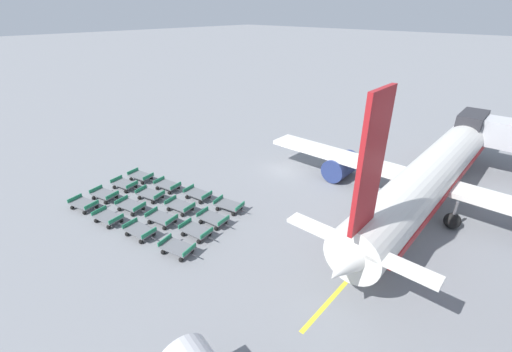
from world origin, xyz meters
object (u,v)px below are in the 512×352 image
(baggage_dolly_row_near_col_a, at_px, (84,204))
(baggage_dolly_row_far_col_d, at_px, (229,206))
(baggage_dolly_row_near_col_d, at_px, (177,248))
(baggage_dolly_row_mid_a_col_d, at_px, (196,231))
(baggage_dolly_row_mid_b_col_c, at_px, (180,206))
(baggage_dolly_row_mid_a_col_a, at_px, (105,195))
(baggage_dolly_row_mid_a_col_b, at_px, (131,206))
(baggage_dolly_row_mid_b_col_b, at_px, (150,195))
(baggage_dolly_row_near_col_c, at_px, (140,231))
(baggage_dolly_row_far_col_a, at_px, (141,176))
(baggage_dolly_row_near_col_b, at_px, (108,218))
(baggage_dolly_row_far_col_c, at_px, (198,194))
(baggage_dolly_row_mid_b_col_d, at_px, (213,219))
(baggage_dolly_row_mid_a_col_c, at_px, (162,219))
(baggage_dolly_row_mid_b_col_a, at_px, (125,184))
(baggage_dolly_row_far_col_b, at_px, (168,185))
(airplane, at_px, (434,173))

(baggage_dolly_row_near_col_a, height_order, baggage_dolly_row_far_col_d, same)
(baggage_dolly_row_near_col_a, height_order, baggage_dolly_row_near_col_d, same)
(baggage_dolly_row_near_col_d, bearing_deg, baggage_dolly_row_mid_a_col_d, 107.08)
(baggage_dolly_row_mid_b_col_c, bearing_deg, baggage_dolly_row_mid_a_col_d, -18.80)
(baggage_dolly_row_mid_a_col_a, height_order, baggage_dolly_row_mid_a_col_b, same)
(baggage_dolly_row_mid_b_col_c, bearing_deg, baggage_dolly_row_mid_b_col_b, -169.86)
(baggage_dolly_row_near_col_c, height_order, baggage_dolly_row_far_col_a, same)
(baggage_dolly_row_near_col_b, height_order, baggage_dolly_row_near_col_c, same)
(baggage_dolly_row_far_col_c, relative_size, baggage_dolly_row_far_col_d, 1.00)
(baggage_dolly_row_mid_a_col_d, distance_m, baggage_dolly_row_mid_b_col_b, 7.84)
(baggage_dolly_row_near_col_b, distance_m, baggage_dolly_row_far_col_c, 7.99)
(baggage_dolly_row_mid_b_col_b, bearing_deg, baggage_dolly_row_far_col_c, 43.78)
(baggage_dolly_row_near_col_d, xyz_separation_m, baggage_dolly_row_mid_b_col_d, (-1.03, 4.30, 0.00))
(baggage_dolly_row_mid_a_col_c, distance_m, baggage_dolly_row_far_col_a, 8.97)
(baggage_dolly_row_far_col_d, bearing_deg, baggage_dolly_row_mid_a_col_a, -146.22)
(baggage_dolly_row_mid_a_col_c, bearing_deg, baggage_dolly_row_far_col_a, 160.71)
(baggage_dolly_row_mid_b_col_a, bearing_deg, baggage_dolly_row_mid_b_col_c, 9.99)
(baggage_dolly_row_mid_a_col_a, xyz_separation_m, baggage_dolly_row_mid_a_col_b, (3.67, 0.67, 0.00))
(baggage_dolly_row_near_col_b, height_order, baggage_dolly_row_mid_a_col_b, same)
(baggage_dolly_row_near_col_a, height_order, baggage_dolly_row_mid_a_col_b, same)
(baggage_dolly_row_near_col_a, relative_size, baggage_dolly_row_far_col_b, 1.00)
(baggage_dolly_row_mid_a_col_c, height_order, baggage_dolly_row_mid_a_col_d, same)
(airplane, bearing_deg, baggage_dolly_row_near_col_a, -135.24)
(baggage_dolly_row_mid_a_col_b, height_order, baggage_dolly_row_mid_b_col_a, same)
(baggage_dolly_row_near_col_b, distance_m, baggage_dolly_row_far_col_a, 7.82)
(baggage_dolly_row_mid_a_col_b, bearing_deg, airplane, 45.63)
(baggage_dolly_row_mid_a_col_d, height_order, baggage_dolly_row_mid_b_col_c, same)
(baggage_dolly_row_far_col_a, bearing_deg, baggage_dolly_row_mid_a_col_b, -38.19)
(baggage_dolly_row_far_col_a, bearing_deg, baggage_dolly_row_mid_b_col_b, -18.78)
(baggage_dolly_row_far_col_a, relative_size, baggage_dolly_row_far_col_b, 1.00)
(baggage_dolly_row_mid_b_col_d, relative_size, baggage_dolly_row_far_col_d, 1.00)
(baggage_dolly_row_near_col_c, height_order, baggage_dolly_row_mid_b_col_c, same)
(baggage_dolly_row_near_col_c, xyz_separation_m, baggage_dolly_row_far_col_a, (-8.74, 5.14, 0.00))
(baggage_dolly_row_mid_a_col_d, relative_size, baggage_dolly_row_mid_b_col_a, 1.00)
(baggage_dolly_row_near_col_c, distance_m, baggage_dolly_row_far_col_a, 10.14)
(baggage_dolly_row_near_col_c, bearing_deg, baggage_dolly_row_mid_a_col_c, 97.09)
(baggage_dolly_row_mid_b_col_c, bearing_deg, airplane, 46.21)
(baggage_dolly_row_mid_a_col_d, xyz_separation_m, baggage_dolly_row_far_col_a, (-11.97, 2.11, 0.00))
(baggage_dolly_row_mid_a_col_d, relative_size, baggage_dolly_row_far_col_a, 1.00)
(baggage_dolly_row_far_col_d, bearing_deg, baggage_dolly_row_mid_b_col_c, -135.48)
(baggage_dolly_row_mid_a_col_a, xyz_separation_m, baggage_dolly_row_mid_b_col_d, (10.59, 4.32, 0.00))
(baggage_dolly_row_near_col_a, distance_m, baggage_dolly_row_far_col_c, 10.12)
(baggage_dolly_row_near_col_a, height_order, baggage_dolly_row_mid_a_col_d, same)
(baggage_dolly_row_near_col_a, xyz_separation_m, baggage_dolly_row_far_col_c, (6.02, 8.13, 0.00))
(baggage_dolly_row_near_col_b, distance_m, baggage_dolly_row_near_col_d, 7.77)
(baggage_dolly_row_near_col_c, distance_m, baggage_dolly_row_mid_b_col_a, 8.84)
(airplane, bearing_deg, baggage_dolly_row_far_col_a, -146.60)
(airplane, xyz_separation_m, baggage_dolly_row_far_col_b, (-19.76, -14.78, -2.67))
(baggage_dolly_row_near_col_b, xyz_separation_m, baggage_dolly_row_near_col_c, (3.68, 0.83, 0.00))
(baggage_dolly_row_mid_b_col_a, height_order, baggage_dolly_row_mid_b_col_c, same)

